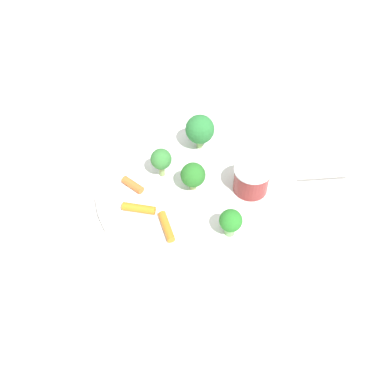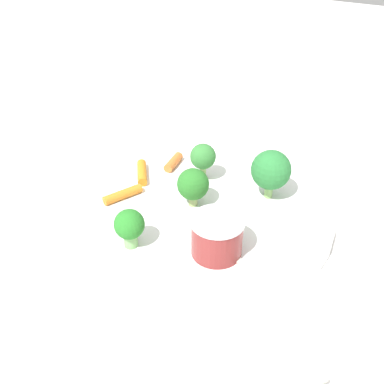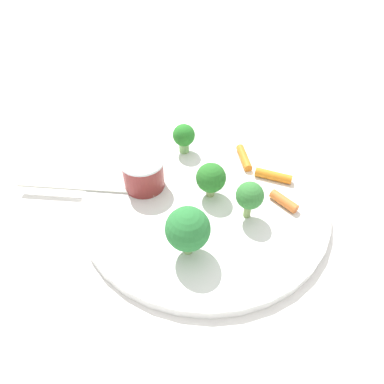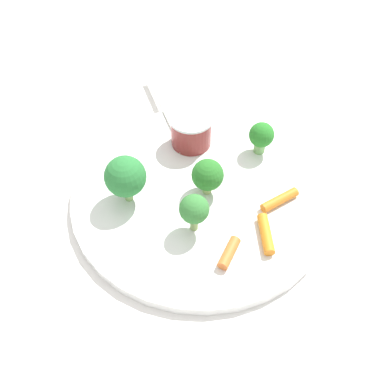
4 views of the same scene
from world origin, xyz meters
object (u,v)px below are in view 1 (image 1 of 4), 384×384
(sauce_cup, at_px, (251,179))
(carrot_stick_1, at_px, (133,185))
(fork, at_px, (294,178))
(carrot_stick_0, at_px, (139,208))
(plate, at_px, (197,188))
(broccoli_floret_0, at_px, (200,129))
(broccoli_floret_3, at_px, (161,160))
(broccoli_floret_1, at_px, (191,174))
(carrot_stick_2, at_px, (167,226))
(napkin, at_px, (206,71))
(broccoli_floret_2, at_px, (231,221))

(sauce_cup, xyz_separation_m, carrot_stick_1, (-0.12, 0.12, -0.01))
(carrot_stick_1, relative_size, fork, 0.25)
(fork, bearing_deg, carrot_stick_0, 150.88)
(plate, distance_m, fork, 0.15)
(broccoli_floret_0, distance_m, carrot_stick_0, 0.16)
(broccoli_floret_3, xyz_separation_m, carrot_stick_1, (-0.05, 0.01, -0.03))
(broccoli_floret_1, xyz_separation_m, carrot_stick_1, (-0.06, 0.06, -0.02))
(broccoli_floret_0, relative_size, carrot_stick_0, 1.27)
(plate, distance_m, sauce_cup, 0.08)
(broccoli_floret_3, relative_size, carrot_stick_2, 1.03)
(broccoli_floret_3, bearing_deg, broccoli_floret_1, -72.79)
(carrot_stick_1, bearing_deg, plate, -41.35)
(carrot_stick_0, distance_m, carrot_stick_2, 0.05)
(plate, bearing_deg, broccoli_floret_1, 150.72)
(sauce_cup, bearing_deg, broccoli_floret_1, 132.48)
(broccoli_floret_1, xyz_separation_m, napkin, (0.24, 0.21, -0.04))
(sauce_cup, relative_size, fork, 0.37)
(fork, xyz_separation_m, napkin, (0.12, 0.30, -0.01))
(sauce_cup, relative_size, broccoli_floret_2, 1.24)
(broccoli_floret_2, height_order, carrot_stick_0, broccoli_floret_2)
(broccoli_floret_0, bearing_deg, napkin, 41.78)
(carrot_stick_0, relative_size, carrot_stick_1, 1.31)
(plate, height_order, broccoli_floret_1, broccoli_floret_1)
(broccoli_floret_1, distance_m, carrot_stick_1, 0.09)
(sauce_cup, distance_m, fork, 0.07)
(carrot_stick_0, bearing_deg, sauce_cup, -29.70)
(plate, height_order, napkin, plate)
(broccoli_floret_3, distance_m, fork, 0.20)
(carrot_stick_2, bearing_deg, carrot_stick_1, 80.71)
(carrot_stick_2, bearing_deg, plate, 18.17)
(broccoli_floret_2, bearing_deg, fork, -0.28)
(plate, bearing_deg, sauce_cup, -49.68)
(carrot_stick_1, bearing_deg, broccoli_floret_0, -2.85)
(broccoli_floret_2, bearing_deg, broccoli_floret_3, 87.28)
(broccoli_floret_0, xyz_separation_m, carrot_stick_2, (-0.15, -0.08, -0.03))
(sauce_cup, distance_m, broccoli_floret_3, 0.13)
(broccoli_floret_2, relative_size, carrot_stick_1, 1.19)
(broccoli_floret_1, bearing_deg, sauce_cup, -47.52)
(plate, bearing_deg, carrot_stick_2, -161.83)
(fork, bearing_deg, broccoli_floret_3, 133.27)
(sauce_cup, distance_m, carrot_stick_2, 0.14)
(broccoli_floret_0, xyz_separation_m, broccoli_floret_1, (-0.07, -0.05, -0.01))
(carrot_stick_0, xyz_separation_m, napkin, (0.33, 0.19, -0.02))
(carrot_stick_2, relative_size, napkin, 0.24)
(carrot_stick_0, height_order, napkin, carrot_stick_0)
(broccoli_floret_3, xyz_separation_m, carrot_stick_0, (-0.07, -0.03, -0.03))
(sauce_cup, bearing_deg, napkin, 55.79)
(broccoli_floret_1, xyz_separation_m, carrot_stick_0, (-0.08, 0.02, -0.02))
(sauce_cup, bearing_deg, broccoli_floret_3, 123.40)
(broccoli_floret_1, bearing_deg, carrot_stick_0, 168.36)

